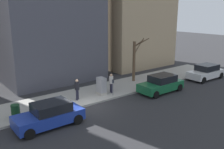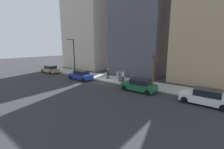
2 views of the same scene
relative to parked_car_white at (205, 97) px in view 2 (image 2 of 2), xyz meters
name	(u,v)px [view 2 (image 2 of 2)]	position (x,y,z in m)	size (l,w,h in m)	color
ground_plane	(102,81)	(1.09, 13.97, -0.74)	(120.00, 120.00, 0.00)	#2B2B2D
sidewalk	(110,79)	(3.09, 13.97, -0.66)	(4.00, 36.00, 0.15)	#9E9B93
parked_car_white	(205,97)	(0.00, 0.00, 0.00)	(2.02, 4.25, 1.52)	white
parked_car_green	(139,85)	(-0.01, 6.95, 0.00)	(1.94, 4.21, 1.52)	#196038
parked_car_blue	(81,75)	(-0.20, 17.46, 0.00)	(1.93, 4.20, 1.52)	#1E389E
parked_car_tan	(50,69)	(0.07, 27.18, 0.00)	(2.02, 4.24, 1.52)	tan
parking_meter	(119,77)	(1.54, 11.09, 0.24)	(0.14, 0.10, 1.35)	slate
utility_box	(119,76)	(2.39, 11.65, 0.11)	(0.83, 0.61, 1.43)	#A8A399
streetlamp	(73,54)	(1.38, 21.32, 3.28)	(1.97, 0.32, 6.50)	black
bare_tree	(153,69)	(3.67, 6.75, 1.57)	(1.98, 1.08, 4.34)	brown
trash_bin	(85,73)	(1.99, 18.84, -0.14)	(0.56, 0.56, 0.90)	#14381E
pedestrian_near_meter	(123,76)	(2.19, 10.77, 0.35)	(0.38, 0.36, 1.66)	#1E1E2D
pedestrian_midblock	(108,73)	(2.48, 13.93, 0.35)	(0.36, 0.36, 1.66)	#1E1E2D
office_block_center	(143,11)	(11.36, 12.51, 11.17)	(9.53, 9.53, 23.82)	#4C4C56
office_tower_right	(93,14)	(12.22, 26.66, 12.46)	(11.26, 11.26, 26.38)	#BCB29E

